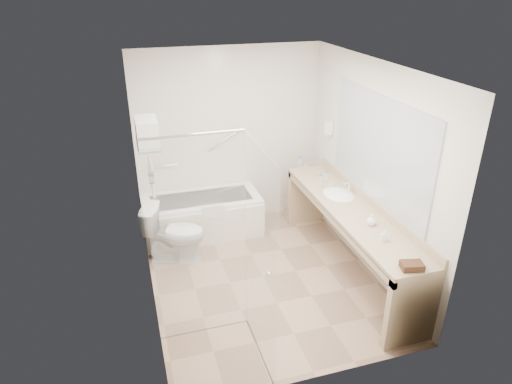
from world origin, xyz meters
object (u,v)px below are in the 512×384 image
object	(u,v)px
bathtub	(202,216)
amenity_basket	(412,266)
toilet	(175,233)
vanity_counter	(350,224)
water_bottle_left	(320,181)

from	to	relation	value
bathtub	amenity_basket	size ratio (longest dim) A/B	7.93
bathtub	toilet	bearing A→B (deg)	-129.87
vanity_counter	amenity_basket	distance (m)	1.27
bathtub	amenity_basket	distance (m)	3.09
vanity_counter	amenity_basket	size ratio (longest dim) A/B	13.38
toilet	amenity_basket	world-z (taller)	amenity_basket
bathtub	water_bottle_left	size ratio (longest dim) A/B	8.46
bathtub	toilet	size ratio (longest dim) A/B	2.11
bathtub	water_bottle_left	world-z (taller)	water_bottle_left
bathtub	toilet	world-z (taller)	toilet
water_bottle_left	amenity_basket	bearing A→B (deg)	-87.52
vanity_counter	water_bottle_left	distance (m)	0.72
toilet	water_bottle_left	bearing A→B (deg)	-77.86
bathtub	amenity_basket	xyz separation A→B (m)	(1.49, -2.64, 0.61)
amenity_basket	water_bottle_left	size ratio (longest dim) A/B	1.07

